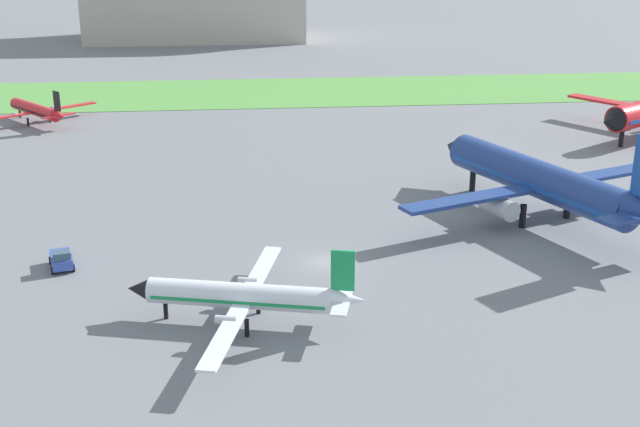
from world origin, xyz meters
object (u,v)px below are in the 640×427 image
(airplane_midfield_jet, at_px, (541,181))
(airplane_taxiing_turboprop, at_px, (36,110))
(pushback_tug_midfield, at_px, (61,259))
(airplane_foreground_turboprop, at_px, (244,296))

(airplane_midfield_jet, relative_size, airplane_taxiing_turboprop, 1.95)
(airplane_midfield_jet, height_order, airplane_taxiing_turboprop, airplane_midfield_jet)
(pushback_tug_midfield, bearing_deg, airplane_taxiing_turboprop, 178.74)
(airplane_midfield_jet, distance_m, airplane_taxiing_turboprop, 80.29)
(airplane_foreground_turboprop, bearing_deg, airplane_taxiing_turboprop, -52.33)
(airplane_foreground_turboprop, xyz_separation_m, airplane_midfield_jet, (31.06, 21.30, 1.86))
(pushback_tug_midfield, bearing_deg, airplane_foreground_turboprop, 36.79)
(airplane_foreground_turboprop, relative_size, airplane_midfield_jet, 0.68)
(airplane_midfield_jet, xyz_separation_m, airplane_taxiing_turboprop, (-62.34, 50.55, -2.08))
(airplane_taxiing_turboprop, xyz_separation_m, pushback_tug_midfield, (14.88, -59.12, -1.30))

